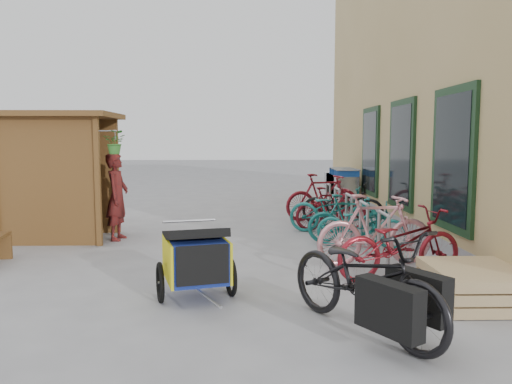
{
  "coord_description": "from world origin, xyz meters",
  "views": [
    {
      "loc": [
        0.31,
        -7.01,
        1.89
      ],
      "look_at": [
        0.5,
        1.5,
        1.0
      ],
      "focal_mm": 35.0,
      "sensor_mm": 36.0,
      "label": 1
    }
  ],
  "objects_px": {
    "pallet_stack": "(475,285)",
    "bike_5": "(332,209)",
    "bike_1": "(375,230)",
    "kiosk": "(55,158)",
    "bike_0": "(400,244)",
    "cargo_bike": "(366,280)",
    "shopping_carts": "(340,184)",
    "bike_4": "(334,210)",
    "child_trailer": "(196,257)",
    "person_kiosk": "(117,197)",
    "bike_6": "(342,204)",
    "bike_7": "(323,197)",
    "bike_2": "(361,225)",
    "bike_3": "(349,219)"
  },
  "relations": [
    {
      "from": "pallet_stack",
      "to": "bike_5",
      "type": "bearing_deg",
      "value": 100.7
    },
    {
      "from": "bike_1",
      "to": "pallet_stack",
      "type": "bearing_deg",
      "value": -165.02
    },
    {
      "from": "kiosk",
      "to": "bike_0",
      "type": "bearing_deg",
      "value": -26.72
    },
    {
      "from": "bike_1",
      "to": "bike_5",
      "type": "bearing_deg",
      "value": -4.81
    },
    {
      "from": "pallet_stack",
      "to": "cargo_bike",
      "type": "bearing_deg",
      "value": -149.31
    },
    {
      "from": "shopping_carts",
      "to": "bike_5",
      "type": "xyz_separation_m",
      "value": [
        -0.88,
        -3.65,
        -0.19
      ]
    },
    {
      "from": "cargo_bike",
      "to": "bike_4",
      "type": "xyz_separation_m",
      "value": [
        0.61,
        5.23,
        -0.05
      ]
    },
    {
      "from": "child_trailer",
      "to": "bike_5",
      "type": "bearing_deg",
      "value": 45.96
    },
    {
      "from": "bike_1",
      "to": "bike_5",
      "type": "xyz_separation_m",
      "value": [
        -0.15,
        2.93,
        -0.09
      ]
    },
    {
      "from": "person_kiosk",
      "to": "bike_6",
      "type": "distance_m",
      "value": 4.84
    },
    {
      "from": "child_trailer",
      "to": "bike_4",
      "type": "height_order",
      "value": "bike_4"
    },
    {
      "from": "bike_5",
      "to": "bike_1",
      "type": "bearing_deg",
      "value": 178.67
    },
    {
      "from": "pallet_stack",
      "to": "bike_7",
      "type": "distance_m",
      "value": 6.05
    },
    {
      "from": "bike_2",
      "to": "bike_3",
      "type": "distance_m",
      "value": 0.39
    },
    {
      "from": "kiosk",
      "to": "bike_1",
      "type": "height_order",
      "value": "kiosk"
    },
    {
      "from": "kiosk",
      "to": "bike_2",
      "type": "xyz_separation_m",
      "value": [
        5.63,
        -0.88,
        -1.14
      ]
    },
    {
      "from": "pallet_stack",
      "to": "child_trailer",
      "type": "bearing_deg",
      "value": 175.86
    },
    {
      "from": "kiosk",
      "to": "person_kiosk",
      "type": "bearing_deg",
      "value": -3.79
    },
    {
      "from": "child_trailer",
      "to": "bike_6",
      "type": "xyz_separation_m",
      "value": [
        2.75,
        5.09,
        -0.03
      ]
    },
    {
      "from": "kiosk",
      "to": "child_trailer",
      "type": "xyz_separation_m",
      "value": [
        3.0,
        -3.63,
        -1.05
      ]
    },
    {
      "from": "shopping_carts",
      "to": "bike_1",
      "type": "bearing_deg",
      "value": -96.32
    },
    {
      "from": "bike_6",
      "to": "cargo_bike",
      "type": "bearing_deg",
      "value": -172.31
    },
    {
      "from": "pallet_stack",
      "to": "bike_6",
      "type": "bearing_deg",
      "value": 95.63
    },
    {
      "from": "shopping_carts",
      "to": "bike_1",
      "type": "height_order",
      "value": "shopping_carts"
    },
    {
      "from": "bike_4",
      "to": "shopping_carts",
      "type": "bearing_deg",
      "value": 7.02
    },
    {
      "from": "bike_7",
      "to": "child_trailer",
      "type": "bearing_deg",
      "value": 142.48
    },
    {
      "from": "bike_6",
      "to": "kiosk",
      "type": "bearing_deg",
      "value": 120.86
    },
    {
      "from": "shopping_carts",
      "to": "bike_2",
      "type": "relative_size",
      "value": 1.35
    },
    {
      "from": "cargo_bike",
      "to": "bike_3",
      "type": "height_order",
      "value": "cargo_bike"
    },
    {
      "from": "child_trailer",
      "to": "shopping_carts",
      "type": "bearing_deg",
      "value": 52.27
    },
    {
      "from": "child_trailer",
      "to": "person_kiosk",
      "type": "xyz_separation_m",
      "value": [
        -1.83,
        3.56,
        0.32
      ]
    },
    {
      "from": "pallet_stack",
      "to": "shopping_carts",
      "type": "distance_m",
      "value": 8.33
    },
    {
      "from": "bike_0",
      "to": "bike_1",
      "type": "distance_m",
      "value": 0.75
    },
    {
      "from": "person_kiosk",
      "to": "bike_1",
      "type": "bearing_deg",
      "value": -110.22
    },
    {
      "from": "bike_1",
      "to": "bike_4",
      "type": "bearing_deg",
      "value": -4.07
    },
    {
      "from": "cargo_bike",
      "to": "bike_5",
      "type": "distance_m",
      "value": 5.6
    },
    {
      "from": "bike_0",
      "to": "bike_6",
      "type": "bearing_deg",
      "value": -15.83
    },
    {
      "from": "bike_5",
      "to": "bike_7",
      "type": "distance_m",
      "value": 1.31
    },
    {
      "from": "bike_2",
      "to": "bike_4",
      "type": "bearing_deg",
      "value": 26.77
    },
    {
      "from": "bike_5",
      "to": "bike_6",
      "type": "xyz_separation_m",
      "value": [
        0.36,
        0.66,
        0.02
      ]
    },
    {
      "from": "person_kiosk",
      "to": "bike_3",
      "type": "xyz_separation_m",
      "value": [
        4.32,
        -0.45,
        -0.37
      ]
    },
    {
      "from": "cargo_bike",
      "to": "bike_6",
      "type": "xyz_separation_m",
      "value": [
        0.98,
        6.22,
        -0.06
      ]
    },
    {
      "from": "cargo_bike",
      "to": "bike_2",
      "type": "height_order",
      "value": "cargo_bike"
    },
    {
      "from": "shopping_carts",
      "to": "bike_1",
      "type": "xyz_separation_m",
      "value": [
        -0.73,
        -6.58,
        -0.11
      ]
    },
    {
      "from": "kiosk",
      "to": "bike_4",
      "type": "relative_size",
      "value": 1.37
    },
    {
      "from": "kiosk",
      "to": "bike_0",
      "type": "height_order",
      "value": "kiosk"
    },
    {
      "from": "person_kiosk",
      "to": "bike_7",
      "type": "xyz_separation_m",
      "value": [
        4.25,
        2.18,
        -0.27
      ]
    },
    {
      "from": "cargo_bike",
      "to": "bike_4",
      "type": "bearing_deg",
      "value": 51.57
    },
    {
      "from": "shopping_carts",
      "to": "child_trailer",
      "type": "height_order",
      "value": "shopping_carts"
    },
    {
      "from": "cargo_bike",
      "to": "bike_0",
      "type": "bearing_deg",
      "value": 32.35
    }
  ]
}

